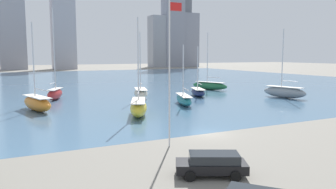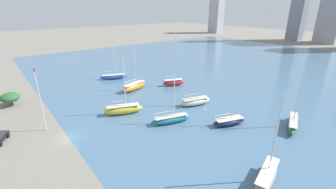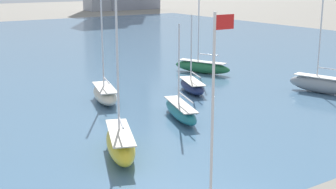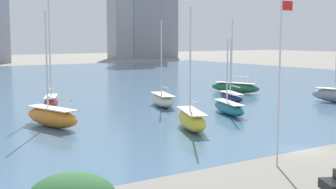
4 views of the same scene
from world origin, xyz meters
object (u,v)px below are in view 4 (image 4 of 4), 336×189
Objects in this scene: sailboat_yellow at (191,119)px; sailboat_navy at (231,97)px; sailboat_orange at (52,117)px; sailboat_green at (235,87)px; flag_pole at (280,77)px; sailboat_red at (51,102)px; sailboat_teal at (229,108)px; sailboat_cream at (163,100)px.

sailboat_yellow is 1.34× the size of sailboat_navy.
sailboat_yellow reaches higher than sailboat_orange.
sailboat_green is at bearing 63.39° from sailboat_yellow.
flag_pole is 36.52m from sailboat_navy.
sailboat_green is 12.37m from sailboat_navy.
flag_pole is at bearing -150.08° from sailboat_green.
sailboat_orange is 0.98× the size of sailboat_yellow.
sailboat_yellow is at bearing -45.31° from sailboat_red.
sailboat_navy is at bearing 65.11° from sailboat_teal.
sailboat_navy is at bearing 7.60° from sailboat_cream.
sailboat_red is at bearing 160.38° from sailboat_green.
sailboat_yellow is 11.48m from sailboat_teal.
sailboat_green is at bearing 3.87° from sailboat_orange.
flag_pole is 48.63m from sailboat_green.
sailboat_yellow is at bearing -95.77° from sailboat_cream.
sailboat_orange is (-9.11, 25.01, -5.69)m from flag_pole.
sailboat_navy reaches higher than sailboat_teal.
sailboat_yellow reaches higher than sailboat_teal.
sailboat_teal is (21.94, -4.25, -0.26)m from sailboat_orange.
flag_pole is 16.44m from sailboat_yellow.
sailboat_green is at bearing 27.17° from sailboat_red.
sailboat_teal is (-16.51, -17.58, -0.14)m from sailboat_green.
flag_pole is at bearing -90.25° from sailboat_cream.
sailboat_green is 35.23m from sailboat_yellow.
sailboat_red is at bearing -175.67° from sailboat_navy.
sailboat_teal is at bearing -112.96° from sailboat_navy.
sailboat_orange is 1.04× the size of sailboat_cream.
sailboat_navy is at bearing 60.68° from sailboat_yellow.
sailboat_red is at bearing 55.93° from sailboat_orange.
flag_pole is 0.97× the size of sailboat_yellow.
sailboat_teal is at bearing -55.31° from sailboat_cream.
sailboat_yellow is at bearing -133.05° from sailboat_teal.
sailboat_green is at bearing 64.48° from sailboat_teal.
sailboat_orange is 30.22m from sailboat_navy.
sailboat_yellow is 1.34× the size of sailboat_teal.
flag_pole is 1.30× the size of sailboat_navy.
sailboat_navy is (25.97, -7.09, -0.34)m from sailboat_red.
sailboat_green reaches higher than sailboat_teal.
sailboat_teal is (-7.95, -8.66, 0.06)m from sailboat_navy.
flag_pole is at bearing -105.64° from sailboat_navy.
sailboat_red reaches higher than sailboat_orange.
sailboat_yellow is (-26.52, -23.20, 0.10)m from sailboat_green.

